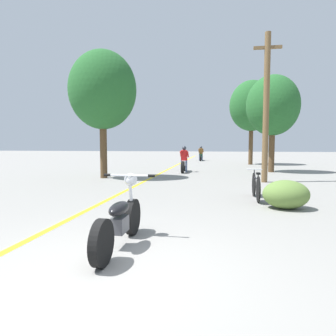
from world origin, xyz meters
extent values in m
plane|color=gray|center=(0.00, 0.00, 0.00)|extent=(120.00, 120.00, 0.00)
cube|color=yellow|center=(-1.70, 12.93, 0.00)|extent=(0.14, 48.00, 0.01)
cylinder|color=brown|center=(3.25, 9.44, 3.01)|extent=(0.24, 0.24, 6.01)
cube|color=brown|center=(3.25, 9.44, 5.41)|extent=(1.10, 0.10, 0.12)
cylinder|color=#513A23|center=(4.29, 14.13, 1.39)|extent=(0.32, 0.32, 2.79)
ellipsoid|color=#235B28|center=(4.29, 14.13, 3.70)|extent=(2.89, 2.60, 3.32)
cylinder|color=#513A23|center=(3.80, 20.33, 1.71)|extent=(0.32, 0.32, 3.42)
ellipsoid|color=#235B28|center=(3.80, 20.33, 4.46)|extent=(3.31, 2.98, 3.81)
cylinder|color=#513A23|center=(-3.87, 9.82, 1.52)|extent=(0.32, 0.32, 3.05)
ellipsoid|color=#235B28|center=(-3.87, 9.82, 4.02)|extent=(3.10, 2.79, 3.56)
ellipsoid|color=#5B7A38|center=(2.99, 4.26, 0.35)|extent=(1.10, 0.88, 0.70)
cylinder|color=black|center=(-0.10, 1.64, 0.31)|extent=(0.12, 0.62, 0.62)
cylinder|color=black|center=(-0.10, 0.23, 0.31)|extent=(0.12, 0.62, 0.62)
ellipsoid|color=black|center=(-0.10, 0.93, 0.60)|extent=(0.24, 0.65, 0.19)
cube|color=#4C4C51|center=(-0.10, 0.93, 0.36)|extent=(0.20, 0.36, 0.24)
cylinder|color=silver|center=(-0.10, 1.55, 0.68)|extent=(0.06, 0.23, 0.75)
cylinder|color=silver|center=(-0.10, 1.46, 1.05)|extent=(0.76, 0.04, 0.04)
cylinder|color=black|center=(-0.48, 1.46, 1.05)|extent=(0.11, 0.05, 0.05)
cylinder|color=black|center=(0.28, 1.46, 1.05)|extent=(0.11, 0.05, 0.05)
sphere|color=silver|center=(-0.10, 1.55, 0.97)|extent=(0.22, 0.22, 0.22)
cylinder|color=black|center=(-0.53, 14.05, 0.33)|extent=(0.12, 0.66, 0.66)
cylinder|color=black|center=(-0.53, 12.62, 0.33)|extent=(0.12, 0.66, 0.66)
cube|color=silver|center=(-0.53, 13.34, 0.51)|extent=(0.20, 0.91, 0.28)
cylinder|color=silver|center=(-0.53, 13.95, 1.01)|extent=(0.50, 0.03, 0.03)
cylinder|color=slate|center=(-0.66, 13.29, 0.33)|extent=(0.11, 0.11, 0.65)
cylinder|color=slate|center=(-0.40, 13.29, 0.33)|extent=(0.11, 0.11, 0.65)
cube|color=red|center=(-0.53, 13.32, 0.94)|extent=(0.34, 0.28, 0.60)
cylinder|color=red|center=(-0.73, 13.48, 1.00)|extent=(0.08, 0.47, 0.36)
cylinder|color=red|center=(-0.33, 13.48, 1.00)|extent=(0.08, 0.47, 0.36)
sphere|color=#2D333D|center=(-0.53, 13.36, 1.34)|extent=(0.24, 0.24, 0.24)
cylinder|color=black|center=(-0.27, 25.99, 0.29)|extent=(0.12, 0.58, 0.58)
cylinder|color=black|center=(-0.27, 24.44, 0.29)|extent=(0.12, 0.58, 0.58)
cube|color=#0C4723|center=(-0.27, 25.22, 0.47)|extent=(0.20, 0.99, 0.28)
cylinder|color=silver|center=(-0.27, 25.89, 0.93)|extent=(0.50, 0.03, 0.03)
cylinder|color=slate|center=(-0.40, 25.17, 0.31)|extent=(0.11, 0.11, 0.61)
cylinder|color=slate|center=(-0.14, 25.17, 0.31)|extent=(0.11, 0.11, 0.61)
cube|color=brown|center=(-0.27, 25.20, 0.89)|extent=(0.34, 0.28, 0.58)
cylinder|color=brown|center=(-0.47, 25.36, 0.95)|extent=(0.08, 0.46, 0.35)
cylinder|color=brown|center=(-0.07, 25.36, 0.95)|extent=(0.08, 0.46, 0.35)
sphere|color=#2D333D|center=(-0.27, 25.24, 1.27)|extent=(0.21, 0.21, 0.21)
cylinder|color=black|center=(2.43, 5.94, 0.35)|extent=(0.04, 0.71, 0.71)
cylinder|color=black|center=(2.43, 4.92, 0.35)|extent=(0.04, 0.71, 0.71)
cylinder|color=black|center=(2.43, 5.43, 0.60)|extent=(0.04, 0.81, 0.04)
cylinder|color=black|center=(2.43, 5.00, 0.57)|extent=(0.03, 0.03, 0.43)
cube|color=black|center=(2.43, 5.00, 0.78)|extent=(0.10, 0.20, 0.05)
cylinder|color=black|center=(2.43, 5.89, 0.58)|extent=(0.03, 0.03, 0.46)
cylinder|color=silver|center=(2.43, 5.89, 0.81)|extent=(0.44, 0.03, 0.03)
camera|label=1|loc=(1.36, -3.31, 1.57)|focal=32.00mm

